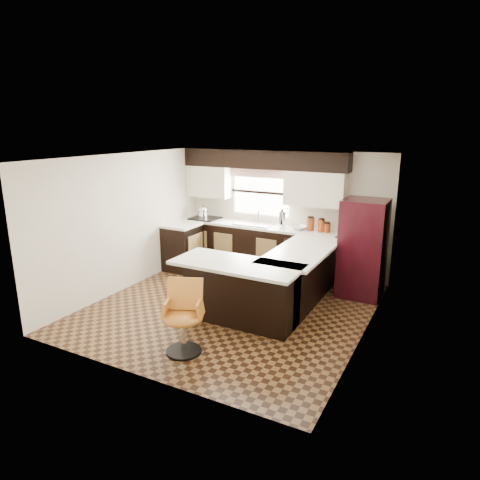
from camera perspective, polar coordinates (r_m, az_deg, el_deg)
The scene contains 30 objects.
floor at distance 7.01m, azimuth -1.26°, elevation -9.00°, with size 4.40×4.40×0.00m, color #49301A.
ceiling at distance 6.42m, azimuth -1.39°, elevation 10.97°, with size 4.40×4.40×0.00m, color silver.
wall_back at distance 8.55m, azimuth 5.87°, elevation 3.81°, with size 4.40×4.40×0.00m, color beige.
wall_front at distance 4.89m, azimuth -13.98°, elevation -5.20°, with size 4.40×4.40×0.00m, color beige.
wall_left at distance 7.82m, azimuth -14.90°, elevation 2.32°, with size 4.40×4.40×0.00m, color beige.
wall_right at distance 5.92m, azimuth 16.76°, elevation -1.85°, with size 4.40×4.40×0.00m, color beige.
base_cab_back at distance 8.64m, azimuth 2.22°, elevation -1.13°, with size 3.30×0.60×0.90m, color black.
base_cab_left at distance 8.76m, azimuth -7.63°, elevation -1.02°, with size 0.60×0.70×0.90m, color black.
counter_back at distance 8.52m, azimuth 2.25°, elevation 1.92°, with size 3.30×0.60×0.04m, color silver.
counter_left at distance 8.64m, azimuth -7.73°, elevation 1.99°, with size 0.60×0.70×0.04m, color silver.
soffit at distance 8.41m, azimuth 3.03°, elevation 10.70°, with size 3.40×0.35×0.36m, color black.
upper_cab_left at distance 9.04m, azimuth -4.11°, elevation 7.80°, with size 0.94×0.35×0.64m, color beige.
upper_cab_right at distance 8.08m, azimuth 10.00°, elevation 6.74°, with size 1.14×0.35×0.64m, color beige.
window_pane at distance 8.67m, azimuth 2.80°, elevation 6.37°, with size 1.20×0.02×0.90m, color white.
valance at distance 8.58m, azimuth 2.72°, elevation 8.91°, with size 1.30×0.06×0.18m, color #D19B93.
sink at distance 8.51m, azimuth 1.89°, elevation 2.18°, with size 0.75×0.45×0.03m, color #B2B2B7.
dishwasher at distance 8.02m, azimuth 7.79°, elevation -2.69°, with size 0.58×0.03×0.78m, color black.
cooktop at distance 9.06m, azimuth -4.67°, elevation 2.91°, with size 0.58×0.50×0.03m, color black.
peninsula_long at distance 7.02m, azimuth 7.68°, elevation -5.12°, with size 0.60×1.95×0.90m, color black.
peninsula_return at distance 6.39m, azimuth 0.15°, elevation -7.08°, with size 1.65×0.60×0.90m, color black.
counter_pen_long at distance 6.86m, azimuth 8.21°, elevation -1.47°, with size 0.84×1.95×0.04m, color silver.
counter_pen_return at distance 6.16m, azimuth -0.40°, elevation -3.25°, with size 1.89×0.84×0.04m, color silver.
refrigerator at distance 7.53m, azimuth 16.05°, elevation -1.09°, with size 0.72×0.69×1.68m, color black.
bar_chair at distance 5.58m, azimuth -7.66°, elevation -10.34°, with size 0.51×0.51×0.95m, color orange, non-canonical shape.
kettle at distance 9.06m, azimuth -4.93°, elevation 3.84°, with size 0.20×0.20×0.26m, color silver, non-canonical shape.
percolator at distance 8.27m, azimuth 5.62°, elevation 2.77°, with size 0.13×0.13×0.33m, color silver.
mixing_bowl at distance 8.17m, azimuth 7.89°, elevation 1.64°, with size 0.29×0.29×0.07m, color white.
canister_large at distance 8.11m, azimuth 9.37°, elevation 2.09°, with size 0.14×0.14×0.24m, color maroon.
canister_med at distance 8.05m, azimuth 10.79°, elevation 1.87°, with size 0.13×0.13×0.22m, color maroon.
canister_small at distance 8.02m, azimuth 11.53°, elevation 1.58°, with size 0.12×0.12×0.17m, color maroon.
Camera 1 is at (3.12, -5.59, 2.86)m, focal length 32.00 mm.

